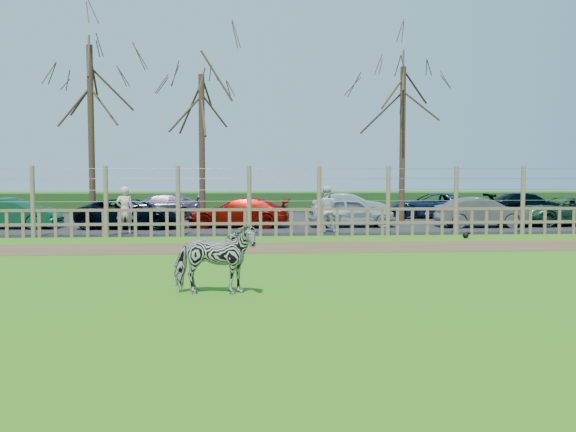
{
  "coord_description": "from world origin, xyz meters",
  "views": [
    {
      "loc": [
        -0.2,
        -14.76,
        2.31
      ],
      "look_at": [
        1.0,
        2.5,
        1.1
      ],
      "focal_mm": 40.0,
      "sensor_mm": 36.0,
      "label": 1
    }
  ],
  "objects": [
    {
      "name": "dirt_strip",
      "position": [
        0.0,
        4.5,
        0.01
      ],
      "size": [
        34.0,
        2.8,
        0.01
      ],
      "primitive_type": "cube",
      "color": "brown",
      "rests_on": "ground"
    },
    {
      "name": "tree_left",
      "position": [
        -6.5,
        12.5,
        5.62
      ],
      "size": [
        4.8,
        4.8,
        7.88
      ],
      "color": "#3D2B1E",
      "rests_on": "ground"
    },
    {
      "name": "crow",
      "position": [
        7.46,
        6.78,
        0.11
      ],
      "size": [
        0.28,
        0.21,
        0.23
      ],
      "color": "black",
      "rests_on": "ground"
    },
    {
      "name": "tree_mid",
      "position": [
        -2.0,
        13.5,
        4.87
      ],
      "size": [
        4.8,
        4.8,
        6.83
      ],
      "color": "#3D2B1E",
      "rests_on": "ground"
    },
    {
      "name": "car_12",
      "position": [
        8.99,
        15.95,
        0.64
      ],
      "size": [
        4.54,
        2.52,
        1.2
      ],
      "primitive_type": "imported",
      "rotation": [
        0.0,
        0.0,
        4.58
      ],
      "color": "#0F2045",
      "rests_on": "asphalt"
    },
    {
      "name": "car_13",
      "position": [
        13.89,
        16.08,
        0.64
      ],
      "size": [
        4.27,
        2.04,
        1.2
      ],
      "primitive_type": "imported",
      "rotation": [
        0.0,
        0.0,
        1.48
      ],
      "color": "black",
      "rests_on": "asphalt"
    },
    {
      "name": "car_6",
      "position": [
        13.21,
        11.2,
        0.64
      ],
      "size": [
        4.46,
        2.31,
        1.2
      ],
      "primitive_type": "imported",
      "rotation": [
        0.0,
        0.0,
        4.79
      ],
      "color": "#1F4B31",
      "rests_on": "asphalt"
    },
    {
      "name": "car_4",
      "position": [
        4.22,
        11.12,
        0.64
      ],
      "size": [
        3.53,
        1.43,
        1.2
      ],
      "primitive_type": "imported",
      "rotation": [
        0.0,
        0.0,
        1.58
      ],
      "color": "#AEC0C5",
      "rests_on": "asphalt"
    },
    {
      "name": "car_5",
      "position": [
        9.46,
        10.63,
        0.64
      ],
      "size": [
        3.65,
        1.3,
        1.2
      ],
      "primitive_type": "imported",
      "rotation": [
        0.0,
        0.0,
        1.56
      ],
      "color": "#605C61",
      "rests_on": "asphalt"
    },
    {
      "name": "visitor_a",
      "position": [
        -4.49,
        8.7,
        0.9
      ],
      "size": [
        0.71,
        0.55,
        1.72
      ],
      "primitive_type": "imported",
      "rotation": [
        0.0,
        0.0,
        3.39
      ],
      "color": "beige",
      "rests_on": "asphalt"
    },
    {
      "name": "fence",
      "position": [
        0.0,
        8.0,
        0.8
      ],
      "size": [
        30.16,
        0.16,
        2.5
      ],
      "color": "brown",
      "rests_on": "ground"
    },
    {
      "name": "car_1",
      "position": [
        -9.34,
        11.32,
        0.64
      ],
      "size": [
        3.73,
        1.53,
        1.2
      ],
      "primitive_type": "imported",
      "rotation": [
        0.0,
        0.0,
        1.5
      ],
      "color": "#114F32",
      "rests_on": "asphalt"
    },
    {
      "name": "tree_right",
      "position": [
        7.0,
        14.0,
        5.24
      ],
      "size": [
        4.8,
        4.8,
        7.35
      ],
      "color": "#3D2B1E",
      "rests_on": "ground"
    },
    {
      "name": "ground",
      "position": [
        0.0,
        0.0,
        0.0
      ],
      "size": [
        120.0,
        120.0,
        0.0
      ],
      "primitive_type": "plane",
      "color": "#589527",
      "rests_on": "ground"
    },
    {
      "name": "car_2",
      "position": [
        -4.66,
        11.07,
        0.64
      ],
      "size": [
        4.51,
        2.44,
        1.2
      ],
      "primitive_type": "imported",
      "rotation": [
        0.0,
        0.0,
        1.46
      ],
      "color": "black",
      "rests_on": "asphalt"
    },
    {
      "name": "zebra",
      "position": [
        -0.75,
        -2.77,
        0.67
      ],
      "size": [
        1.65,
        0.85,
        1.35
      ],
      "primitive_type": "imported",
      "rotation": [
        0.0,
        0.0,
        1.49
      ],
      "color": "gray",
      "rests_on": "ground"
    },
    {
      "name": "hedge",
      "position": [
        0.0,
        21.5,
        0.55
      ],
      "size": [
        46.0,
        2.0,
        1.1
      ],
      "primitive_type": "cube",
      "color": "#1E4716",
      "rests_on": "ground"
    },
    {
      "name": "visitor_b",
      "position": [
        2.85,
        8.81,
        0.9
      ],
      "size": [
        0.86,
        0.68,
        1.72
      ],
      "primitive_type": "imported",
      "rotation": [
        0.0,
        0.0,
        3.1
      ],
      "color": "white",
      "rests_on": "asphalt"
    },
    {
      "name": "car_9",
      "position": [
        -4.21,
        15.78,
        0.64
      ],
      "size": [
        4.24,
        1.95,
        1.2
      ],
      "primitive_type": "imported",
      "rotation": [
        0.0,
        0.0,
        4.78
      ],
      "color": "#63526D",
      "rests_on": "asphalt"
    },
    {
      "name": "car_11",
      "position": [
        4.9,
        15.67,
        0.64
      ],
      "size": [
        3.75,
        1.64,
        1.2
      ],
      "primitive_type": "imported",
      "rotation": [
        0.0,
        0.0,
        1.47
      ],
      "color": "#ABBECB",
      "rests_on": "asphalt"
    },
    {
      "name": "asphalt",
      "position": [
        0.0,
        14.5,
        0.02
      ],
      "size": [
        44.0,
        13.0,
        0.04
      ],
      "primitive_type": "cube",
      "color": "#232326",
      "rests_on": "ground"
    },
    {
      "name": "car_3",
      "position": [
        -0.39,
        11.3,
        0.64
      ],
      "size": [
        4.29,
        2.12,
        1.2
      ],
      "primitive_type": "imported",
      "rotation": [
        0.0,
        0.0,
        4.6
      ],
      "color": "#940F05",
      "rests_on": "asphalt"
    }
  ]
}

